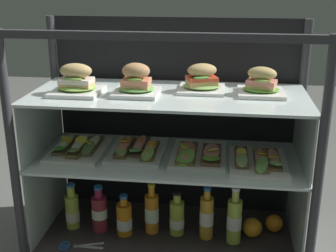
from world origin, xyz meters
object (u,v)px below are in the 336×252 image
open_sandwich_tray_near_right_corner (137,149)px  plated_roll_sandwich_far_left (202,81)px  plated_roll_sandwich_center (261,85)px  plated_roll_sandwich_near_left_corner (136,83)px  open_sandwich_tray_far_left (258,161)px  juice_bottle_tucked_behind (207,217)px  open_sandwich_tray_right_of_center (79,147)px  juice_bottle_front_second (99,212)px  orange_fruit_beside_bottles (252,228)px  plated_roll_sandwich_right_of_center (76,82)px  open_sandwich_tray_left_of_center (199,154)px  juice_bottle_back_right (234,220)px  juice_bottle_back_center (177,218)px  orange_fruit_near_left_post (274,223)px  juice_bottle_near_post (124,219)px  juice_bottle_front_fourth (152,212)px  kitchen_scissors (71,246)px  juice_bottle_front_right_end (72,210)px

open_sandwich_tray_near_right_corner → plated_roll_sandwich_far_left: bearing=10.1°
plated_roll_sandwich_far_left → plated_roll_sandwich_center: 0.23m
plated_roll_sandwich_near_left_corner → plated_roll_sandwich_far_left: plated_roll_sandwich_near_left_corner is taller
plated_roll_sandwich_near_left_corner → open_sandwich_tray_far_left: size_ratio=0.56×
plated_roll_sandwich_far_left → juice_bottle_tucked_behind: plated_roll_sandwich_far_left is taller
open_sandwich_tray_right_of_center → juice_bottle_front_second: (0.08, -0.02, -0.29)m
juice_bottle_tucked_behind → orange_fruit_beside_bottles: 0.21m
plated_roll_sandwich_right_of_center → open_sandwich_tray_left_of_center: bearing=5.3°
juice_bottle_back_right → open_sandwich_tray_far_left: bearing=-2.5°
open_sandwich_tray_near_right_corner → juice_bottle_back_center: bearing=-6.3°
open_sandwich_tray_right_of_center → juice_bottle_back_right: open_sandwich_tray_right_of_center is taller
juice_bottle_back_center → orange_fruit_near_left_post: bearing=10.0°
juice_bottle_near_post → juice_bottle_front_second: bearing=170.2°
juice_bottle_back_right → orange_fruit_near_left_post: juice_bottle_back_right is taller
juice_bottle_front_fourth → kitchen_scissors: size_ratio=1.23×
open_sandwich_tray_left_of_center → juice_bottle_back_center: open_sandwich_tray_left_of_center is taller
open_sandwich_tray_left_of_center → juice_bottle_front_fourth: open_sandwich_tray_left_of_center is taller
plated_roll_sandwich_far_left → plated_roll_sandwich_center: plated_roll_sandwich_far_left is taller
plated_roll_sandwich_center → open_sandwich_tray_right_of_center: (-0.74, -0.03, -0.29)m
orange_fruit_beside_bottles → open_sandwich_tray_far_left: bearing=-89.9°
plated_roll_sandwich_far_left → juice_bottle_tucked_behind: bearing=-63.6°
plated_roll_sandwich_near_left_corner → plated_roll_sandwich_far_left: bearing=20.3°
plated_roll_sandwich_far_left → open_sandwich_tray_near_right_corner: 0.39m
kitchen_scissors → orange_fruit_near_left_post: bearing=15.3°
plated_roll_sandwich_far_left → open_sandwich_tray_far_left: plated_roll_sandwich_far_left is taller
open_sandwich_tray_left_of_center → juice_bottle_front_fourth: size_ratio=1.35×
plated_roll_sandwich_near_left_corner → juice_bottle_front_right_end: 0.67m
juice_bottle_front_right_end → juice_bottle_back_center: bearing=0.7°
juice_bottle_front_right_end → orange_fruit_near_left_post: (0.89, 0.08, -0.04)m
juice_bottle_back_right → plated_roll_sandwich_right_of_center: bearing=-179.3°
plated_roll_sandwich_right_of_center → juice_bottle_near_post: 0.63m
juice_bottle_front_right_end → juice_bottle_front_second: size_ratio=0.99×
plated_roll_sandwich_near_left_corner → juice_bottle_front_fourth: (0.05, 0.03, -0.58)m
kitchen_scissors → open_sandwich_tray_near_right_corner: bearing=34.6°
open_sandwich_tray_right_of_center → plated_roll_sandwich_right_of_center: bearing=-61.1°
plated_roll_sandwich_center → juice_bottle_front_second: 0.88m
plated_roll_sandwich_center → open_sandwich_tray_near_right_corner: 0.57m
open_sandwich_tray_left_of_center → plated_roll_sandwich_near_left_corner: bearing=-172.3°
plated_roll_sandwich_near_left_corner → open_sandwich_tray_right_of_center: bearing=172.5°
plated_roll_sandwich_near_left_corner → juice_bottle_front_fourth: bearing=31.6°
plated_roll_sandwich_far_left → open_sandwich_tray_near_right_corner: plated_roll_sandwich_far_left is taller
plated_roll_sandwich_far_left → open_sandwich_tray_left_of_center: (-0.00, -0.06, -0.29)m
juice_bottle_front_fourth → juice_bottle_near_post: bearing=-162.5°
juice_bottle_front_fourth → kitchen_scissors: bearing=-153.0°
juice_bottle_front_right_end → juice_bottle_front_fourth: 0.36m
open_sandwich_tray_far_left → juice_bottle_front_second: open_sandwich_tray_far_left is taller
open_sandwich_tray_far_left → juice_bottle_front_right_end: open_sandwich_tray_far_left is taller
plated_roll_sandwich_right_of_center → juice_bottle_back_center: (0.40, 0.04, -0.60)m
plated_roll_sandwich_near_left_corner → open_sandwich_tray_near_right_corner: plated_roll_sandwich_near_left_corner is taller
juice_bottle_near_post → plated_roll_sandwich_center: bearing=7.4°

